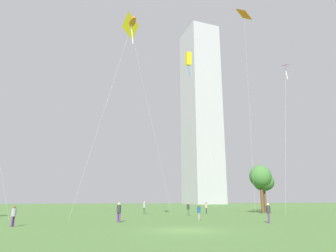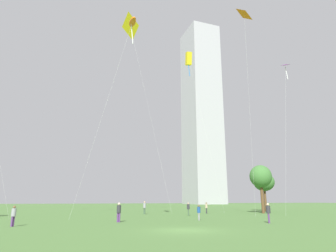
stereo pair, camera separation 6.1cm
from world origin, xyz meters
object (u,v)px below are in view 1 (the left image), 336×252
object	(u,v)px
kite_flying_2	(131,27)
park_tree_2	(264,182)
person_standing_3	(119,211)
person_standing_5	(14,214)
person_standing_4	(206,207)
kite_flying_5	(188,59)
kite_flying_4	(286,67)
person_standing_0	(188,208)
park_tree_0	(260,177)
kite_flying_6	(132,22)
person_standing_6	(268,212)
person_standing_1	(144,207)
distant_highrise_0	(201,112)
person_standing_2	(199,211)
kite_flying_3	(244,16)

from	to	relation	value
kite_flying_2	park_tree_2	world-z (taller)	kite_flying_2
person_standing_3	person_standing_5	distance (m)	8.94
person_standing_4	person_standing_5	xyz separation A→B (m)	(-23.73, -16.15, -0.03)
kite_flying_5	kite_flying_4	bearing A→B (deg)	-34.74
person_standing_0	kite_flying_2	world-z (taller)	kite_flying_2
kite_flying_2	person_standing_4	bearing A→B (deg)	-7.74
person_standing_5	park_tree_0	size ratio (longest dim) A/B	0.22
kite_flying_2	kite_flying_6	distance (m)	18.09
person_standing_6	kite_flying_5	xyz separation A→B (m)	(0.25, 20.79, 25.80)
person_standing_1	distant_highrise_0	bearing A→B (deg)	120.07
person_standing_0	kite_flying_4	size ratio (longest dim) A/B	0.07
person_standing_2	kite_flying_6	size ratio (longest dim) A/B	0.07
person_standing_4	person_standing_6	bearing A→B (deg)	-155.92
person_standing_2	person_standing_4	size ratio (longest dim) A/B	0.92
person_standing_2	kite_flying_3	xyz separation A→B (m)	(8.36, 1.82, 26.21)
kite_flying_2	park_tree_0	bearing A→B (deg)	-10.12
person_standing_5	distant_highrise_0	size ratio (longest dim) A/B	0.02
person_standing_5	park_tree_0	distance (m)	35.61
kite_flying_4	park_tree_2	bearing A→B (deg)	78.77
kite_flying_5	person_standing_1	bearing A→B (deg)	-169.46
person_standing_5	distant_highrise_0	xyz separation A→B (m)	(58.53, 99.38, 42.99)
person_standing_0	kite_flying_6	distance (m)	24.59
kite_flying_2	distant_highrise_0	size ratio (longest dim) A/B	0.37
person_standing_2	person_standing_4	xyz separation A→B (m)	(6.72, 13.58, 0.07)
park_tree_0	distant_highrise_0	distance (m)	97.11
person_standing_2	kite_flying_4	bearing A→B (deg)	121.26
person_standing_4	kite_flying_3	distance (m)	28.71
person_standing_1	person_standing_3	xyz separation A→B (m)	(-5.44, -14.45, -0.01)
person_standing_1	person_standing_2	size ratio (longest dim) A/B	1.18
person_standing_3	person_standing_1	bearing A→B (deg)	99.18
kite_flying_6	park_tree_2	xyz separation A→B (m)	(28.20, 18.50, -16.65)
person_standing_5	park_tree_0	world-z (taller)	park_tree_0
park_tree_0	kite_flying_5	bearing A→B (deg)	158.58
park_tree_2	kite_flying_5	bearing A→B (deg)	-169.55
kite_flying_4	distant_highrise_0	xyz separation A→B (m)	(23.33, 90.38, 21.25)
person_standing_3	kite_flying_6	xyz separation A→B (m)	(0.72, 0.29, 20.82)
kite_flying_4	person_standing_0	bearing A→B (deg)	172.20
person_standing_2	park_tree_0	world-z (taller)	park_tree_0
kite_flying_3	kite_flying_2	bearing A→B (deg)	136.34
person_standing_4	kite_flying_5	distance (m)	25.99
kite_flying_3	person_standing_4	bearing A→B (deg)	97.93
person_standing_5	person_standing_4	bearing A→B (deg)	-25.05
person_standing_1	person_standing_4	xyz separation A→B (m)	(9.63, -0.51, -0.09)
person_standing_2	person_standing_3	distance (m)	8.35
person_standing_5	kite_flying_5	world-z (taller)	kite_flying_5
person_standing_3	park_tree_0	distance (m)	26.90
kite_flying_6	distant_highrise_0	world-z (taller)	distant_highrise_0
person_standing_5	person_standing_2	bearing A→B (deg)	-50.70
kite_flying_3	park_tree_0	xyz separation A→B (m)	(7.01, 9.69, -21.50)
kite_flying_3	distant_highrise_0	xyz separation A→B (m)	(33.16, 94.99, 16.83)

